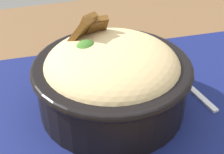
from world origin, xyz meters
The scene contains 4 objects.
table centered at (0.00, 0.00, 0.63)m, with size 1.18×0.81×0.70m.
placemat centered at (0.02, 0.01, 0.70)m, with size 0.44×0.31×0.00m, color #11194C.
bowl centered at (-0.03, 0.00, 0.76)m, with size 0.23×0.23×0.13m.
fork centered at (0.09, 0.01, 0.71)m, with size 0.03×0.13×0.00m.
Camera 1 is at (-0.14, -0.34, 1.00)m, focal length 52.69 mm.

